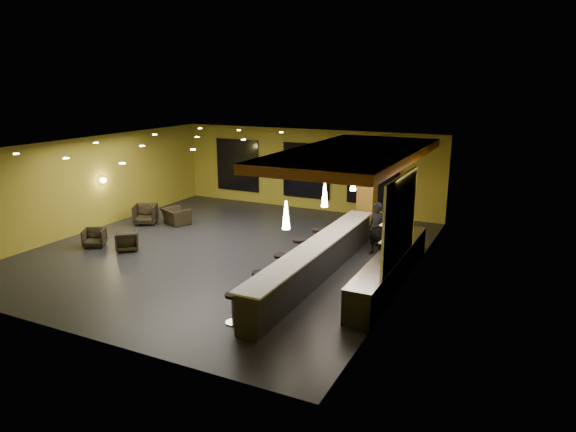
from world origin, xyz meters
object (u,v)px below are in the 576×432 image
at_px(prep_counter, 390,269).
at_px(pendant_1, 325,195).
at_px(armchair_d, 176,216).
at_px(bar_stool_0, 233,304).
at_px(bar_stool_1, 259,282).
at_px(bar_stool_3, 299,248).
at_px(staff_c, 390,229).
at_px(pendant_0, 286,215).
at_px(pendant_2, 353,180).
at_px(bar_stool_5, 336,229).
at_px(bar_stool_2, 280,264).
at_px(staff_b, 387,226).
at_px(armchair_c, 145,214).
at_px(armchair_b, 127,241).
at_px(column, 367,189).
at_px(bar_stool_4, 318,238).
at_px(staff_a, 377,229).
at_px(bar_counter, 317,262).
at_px(armchair_a, 94,238).

xyz_separation_m(prep_counter, pendant_1, (-2.00, 0.00, 1.92)).
distance_m(armchair_d, bar_stool_0, 9.11).
relative_size(bar_stool_1, bar_stool_3, 0.94).
height_order(pendant_1, staff_c, pendant_1).
relative_size(pendant_0, pendant_1, 1.00).
xyz_separation_m(pendant_2, bar_stool_0, (-0.66, -6.47, -1.88)).
bearing_deg(bar_stool_5, bar_stool_2, -92.73).
bearing_deg(staff_c, armchair_d, 174.68).
bearing_deg(staff_b, armchair_c, -159.62).
bearing_deg(armchair_b, staff_c, 164.44).
bearing_deg(column, bar_stool_5, -118.13).
bearing_deg(bar_stool_1, pendant_1, 74.75).
distance_m(column, staff_c, 2.04).
bearing_deg(bar_stool_4, bar_stool_0, -88.63).
height_order(bar_stool_1, bar_stool_5, bar_stool_5).
xyz_separation_m(pendant_0, bar_stool_4, (-0.79, 3.94, -1.80)).
bearing_deg(bar_stool_2, column, 80.53).
height_order(prep_counter, staff_c, staff_c).
bearing_deg(column, armchair_c, -164.86).
bearing_deg(bar_stool_1, staff_c, 70.37).
distance_m(pendant_1, pendant_2, 2.50).
distance_m(pendant_2, staff_a, 1.76).
bearing_deg(bar_stool_4, bar_counter, -67.79).
bearing_deg(pendant_2, armchair_b, -152.68).
bearing_deg(armchair_c, bar_stool_3, -40.64).
bearing_deg(bar_stool_3, column, 76.74).
bearing_deg(pendant_1, armchair_c, 167.49).
distance_m(bar_counter, staff_b, 3.66).
distance_m(bar_counter, armchair_c, 8.65).
bearing_deg(bar_stool_4, prep_counter, -27.30).
distance_m(staff_c, armchair_c, 9.60).
bearing_deg(bar_stool_1, prep_counter, 43.88).
bearing_deg(column, prep_counter, -64.00).
bearing_deg(armchair_b, staff_b, 166.02).
distance_m(armchair_a, bar_stool_4, 7.62).
bearing_deg(staff_b, bar_stool_5, -161.23).
bearing_deg(pendant_0, armchair_d, 146.06).
distance_m(pendant_1, bar_stool_3, 2.04).
height_order(armchair_a, bar_stool_0, bar_stool_0).
bearing_deg(armchair_b, bar_stool_1, 123.57).
distance_m(pendant_1, bar_stool_2, 2.33).
bearing_deg(staff_a, bar_stool_1, -88.73).
xyz_separation_m(pendant_0, armchair_a, (-7.96, 1.35, -2.03)).
bearing_deg(staff_b, pendant_1, -96.01).
bearing_deg(bar_stool_0, armchair_a, 158.87).
xyz_separation_m(prep_counter, staff_a, (-1.07, 2.25, 0.44)).
bearing_deg(bar_stool_1, armchair_b, 164.56).
relative_size(staff_a, armchair_d, 1.76).
xyz_separation_m(pendant_1, armchair_d, (-7.22, 2.36, -2.03)).
height_order(pendant_2, bar_stool_0, pendant_2).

